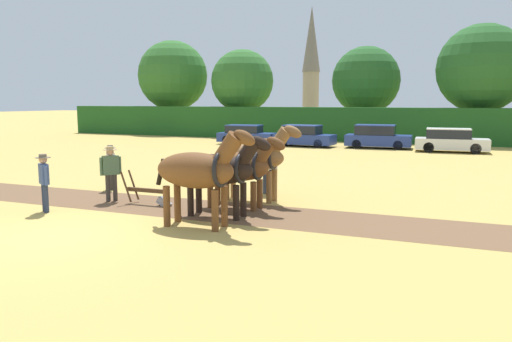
% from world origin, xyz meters
% --- Properties ---
extents(ground_plane, '(240.00, 240.00, 0.00)m').
position_xyz_m(ground_plane, '(0.00, 0.00, 0.00)').
color(ground_plane, tan).
extents(plowed_furrow_strip, '(28.66, 3.66, 0.01)m').
position_xyz_m(plowed_furrow_strip, '(-1.79, 3.88, 0.00)').
color(plowed_furrow_strip, brown).
rests_on(plowed_furrow_strip, ground).
extents(hedgerow, '(55.53, 1.64, 2.69)m').
position_xyz_m(hedgerow, '(0.00, 30.74, 1.34)').
color(hedgerow, '#1E511E').
rests_on(hedgerow, ground).
extents(tree_far_left, '(6.83, 6.83, 9.09)m').
position_xyz_m(tree_far_left, '(-18.93, 33.86, 5.67)').
color(tree_far_left, '#423323').
rests_on(tree_far_left, ground).
extents(tree_left, '(5.73, 5.73, 7.87)m').
position_xyz_m(tree_left, '(-11.02, 33.33, 4.99)').
color(tree_left, '#4C3823').
rests_on(tree_left, ground).
extents(tree_center_left, '(5.82, 5.82, 7.85)m').
position_xyz_m(tree_center_left, '(-0.03, 35.03, 4.93)').
color(tree_center_left, brown).
rests_on(tree_center_left, ground).
extents(tree_center, '(6.64, 6.64, 8.93)m').
position_xyz_m(tree_center, '(9.03, 33.21, 5.61)').
color(tree_center, '#4C3823').
rests_on(tree_center, ground).
extents(church_spire, '(2.40, 2.40, 15.60)m').
position_xyz_m(church_spire, '(-11.90, 56.45, 8.16)').
color(church_spire, gray).
rests_on(church_spire, ground).
extents(draft_horse_lead_left, '(2.87, 1.04, 2.60)m').
position_xyz_m(draft_horse_lead_left, '(2.68, 2.21, 1.47)').
color(draft_horse_lead_left, brown).
rests_on(draft_horse_lead_left, ground).
extents(draft_horse_lead_right, '(2.83, 0.96, 2.36)m').
position_xyz_m(draft_horse_lead_right, '(2.63, 3.44, 1.33)').
color(draft_horse_lead_right, black).
rests_on(draft_horse_lead_right, ground).
extents(draft_horse_trail_left, '(2.83, 0.99, 2.26)m').
position_xyz_m(draft_horse_trail_left, '(2.58, 4.66, 1.26)').
color(draft_horse_trail_left, brown).
rests_on(draft_horse_trail_left, ground).
extents(draft_horse_trail_right, '(2.99, 0.99, 2.53)m').
position_xyz_m(draft_horse_trail_right, '(2.55, 5.88, 1.42)').
color(draft_horse_trail_right, brown).
rests_on(draft_horse_trail_right, ground).
extents(plow, '(1.70, 0.47, 1.13)m').
position_xyz_m(plow, '(-0.07, 3.95, 0.32)').
color(plow, '#4C331E').
rests_on(plow, ground).
extents(farmer_at_plow, '(0.46, 0.57, 1.77)m').
position_xyz_m(farmer_at_plow, '(-1.59, 3.91, 1.05)').
color(farmer_at_plow, '#38332D').
rests_on(farmer_at_plow, ground).
extents(farmer_beside_team, '(0.57, 0.45, 1.74)m').
position_xyz_m(farmer_beside_team, '(2.48, 7.21, 1.03)').
color(farmer_beside_team, '#28334C').
rests_on(farmer_beside_team, ground).
extents(farmer_onlooker_left, '(0.58, 0.42, 1.69)m').
position_xyz_m(farmer_onlooker_left, '(-2.30, 1.88, 0.99)').
color(farmer_onlooker_left, '#28334C').
rests_on(farmer_onlooker_left, ground).
extents(farmer_onlooker_right, '(0.53, 0.44, 1.62)m').
position_xyz_m(farmer_onlooker_right, '(-3.02, 5.60, 0.94)').
color(farmer_onlooker_right, '#38332D').
rests_on(farmer_onlooker_right, ground).
extents(parked_car_far_left, '(4.34, 2.17, 1.43)m').
position_xyz_m(parked_car_far_left, '(-6.75, 25.01, 0.70)').
color(parked_car_far_left, navy).
rests_on(parked_car_far_left, ground).
extents(parked_car_left, '(4.28, 1.96, 1.51)m').
position_xyz_m(parked_car_left, '(-2.22, 25.00, 0.72)').
color(parked_car_left, navy).
rests_on(parked_car_left, ground).
extents(parked_car_center_left, '(4.48, 2.14, 1.59)m').
position_xyz_m(parked_car_center_left, '(2.79, 25.77, 0.76)').
color(parked_car_center_left, navy).
rests_on(parked_car_center_left, ground).
extents(parked_car_center, '(4.47, 2.04, 1.49)m').
position_xyz_m(parked_car_center, '(7.50, 24.98, 0.72)').
color(parked_car_center, silver).
rests_on(parked_car_center, ground).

